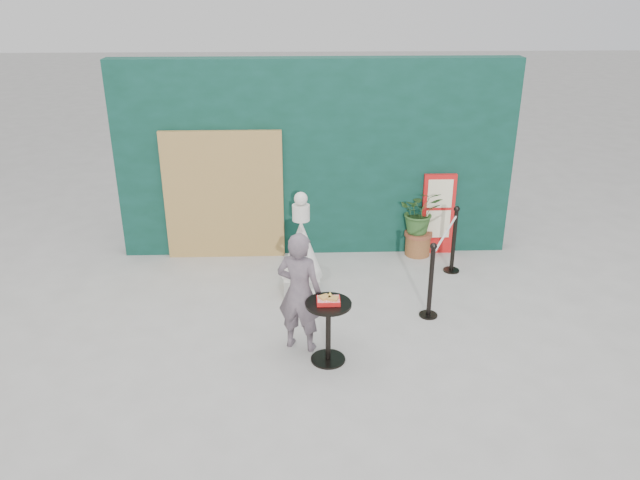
{
  "coord_description": "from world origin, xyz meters",
  "views": [
    {
      "loc": [
        -0.25,
        -6.04,
        4.13
      ],
      "look_at": [
        0.0,
        1.2,
        1.0
      ],
      "focal_mm": 35.0,
      "sensor_mm": 36.0,
      "label": 1
    }
  ],
  "objects": [
    {
      "name": "planter",
      "position": [
        1.6,
        2.89,
        0.63
      ],
      "size": [
        0.64,
        0.56,
        1.09
      ],
      "color": "brown",
      "rests_on": "ground"
    },
    {
      "name": "menu_board",
      "position": [
        1.9,
        2.95,
        0.65
      ],
      "size": [
        0.5,
        0.07,
        1.3
      ],
      "color": "red",
      "rests_on": "ground"
    },
    {
      "name": "back_wall",
      "position": [
        0.0,
        3.15,
        1.5
      ],
      "size": [
        6.0,
        0.3,
        3.0
      ],
      "primitive_type": "cube",
      "color": "#0A3024",
      "rests_on": "ground"
    },
    {
      "name": "food_basket",
      "position": [
        0.05,
        0.02,
        0.79
      ],
      "size": [
        0.26,
        0.19,
        0.11
      ],
      "color": "red",
      "rests_on": "cafe_table"
    },
    {
      "name": "ground",
      "position": [
        0.0,
        0.0,
        0.0
      ],
      "size": [
        60.0,
        60.0,
        0.0
      ],
      "primitive_type": "plane",
      "color": "#ADAAA5",
      "rests_on": "ground"
    },
    {
      "name": "stanchion_barrier",
      "position": [
        1.71,
        1.63,
        0.49
      ],
      "size": [
        0.84,
        1.54,
        1.03
      ],
      "color": "black",
      "rests_on": "ground"
    },
    {
      "name": "bamboo_fence",
      "position": [
        -1.4,
        2.94,
        1.0
      ],
      "size": [
        1.8,
        0.08,
        2.0
      ],
      "primitive_type": "cube",
      "color": "tan",
      "rests_on": "ground"
    },
    {
      "name": "statue",
      "position": [
        -0.24,
        1.69,
        0.6
      ],
      "size": [
        0.57,
        0.57,
        1.47
      ],
      "color": "silver",
      "rests_on": "ground"
    },
    {
      "name": "cafe_table",
      "position": [
        0.05,
        0.02,
        0.5
      ],
      "size": [
        0.52,
        0.52,
        0.75
      ],
      "color": "black",
      "rests_on": "ground"
    },
    {
      "name": "woman",
      "position": [
        -0.27,
        0.31,
        0.74
      ],
      "size": [
        0.63,
        0.52,
        1.47
      ],
      "primitive_type": "imported",
      "rotation": [
        0.0,
        0.0,
        2.78
      ],
      "color": "slate",
      "rests_on": "ground"
    }
  ]
}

